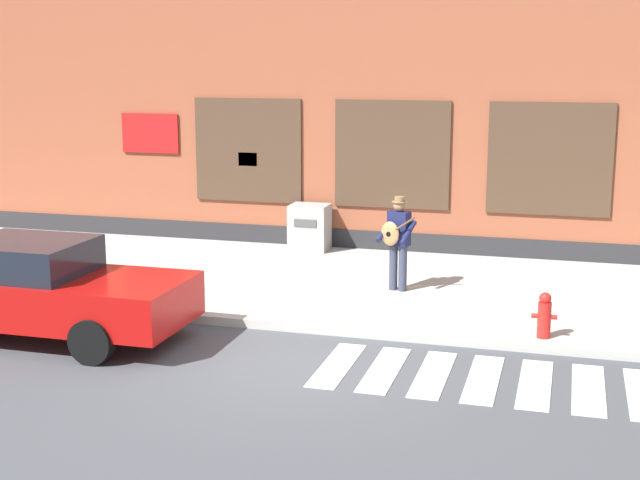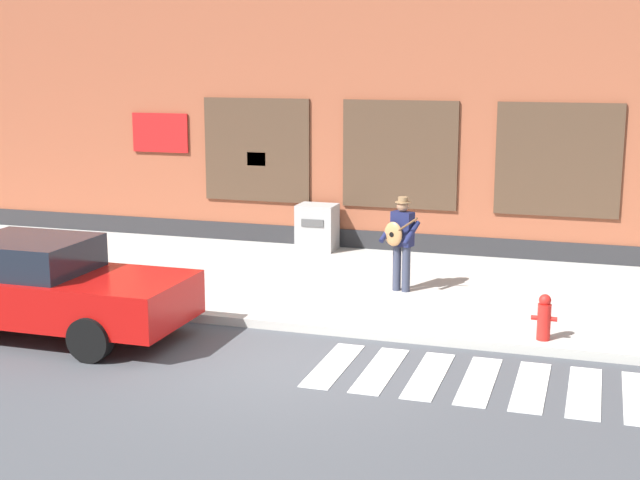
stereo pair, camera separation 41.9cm
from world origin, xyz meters
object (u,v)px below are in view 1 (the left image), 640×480
object	(u,v)px
busker	(397,238)
utility_box	(310,227)
red_car	(40,289)
fire_hydrant	(544,315)

from	to	relation	value
busker	utility_box	distance (m)	3.86
red_car	fire_hydrant	size ratio (longest dim) A/B	6.57
utility_box	red_car	bearing A→B (deg)	-109.47
utility_box	fire_hydrant	distance (m)	7.21
red_car	utility_box	bearing A→B (deg)	70.53
red_car	fire_hydrant	distance (m)	7.71
red_car	busker	world-z (taller)	busker
busker	fire_hydrant	size ratio (longest dim) A/B	2.45
utility_box	fire_hydrant	size ratio (longest dim) A/B	1.43
busker	utility_box	size ratio (longest dim) A/B	1.71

